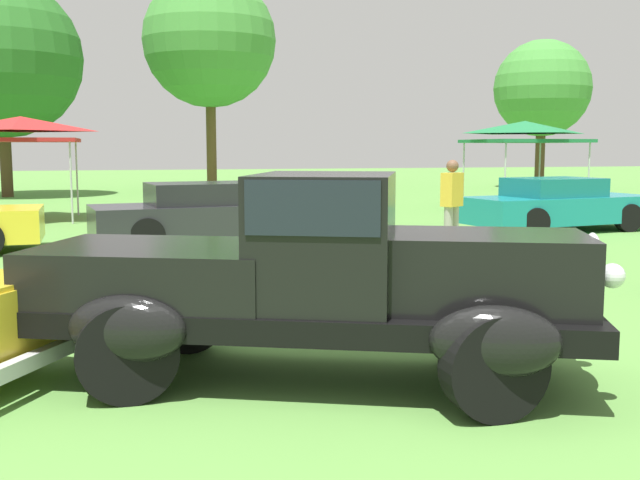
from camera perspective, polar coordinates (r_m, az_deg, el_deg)
ground_plane at (r=6.55m, az=0.38°, el=-9.91°), size 120.00×120.00×0.00m
feature_pickup_truck at (r=6.11m, az=-0.41°, el=-2.77°), size 4.71×3.08×1.70m
show_car_charcoal at (r=15.01m, az=-8.47°, el=1.95°), size 4.72×2.30×1.22m
show_car_teal at (r=18.03m, az=17.62°, el=2.54°), size 4.67×2.39×1.22m
spectator_between_cars at (r=13.68m, az=9.95°, el=2.76°), size 0.47×0.42×1.69m
canopy_tent_center_field at (r=21.20m, az=-21.73°, el=7.93°), size 2.83×2.83×2.71m
canopy_tent_right_field at (r=23.98m, az=15.27°, el=8.02°), size 3.02×3.02×2.71m
treeline_mid_left at (r=31.71m, az=-23.04°, el=12.56°), size 6.04×6.04×8.29m
treeline_center at (r=34.26m, az=-8.37°, el=14.69°), size 5.79×5.79×9.44m
treeline_mid_right at (r=36.80m, az=16.49°, el=10.94°), size 4.42×4.42×6.83m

